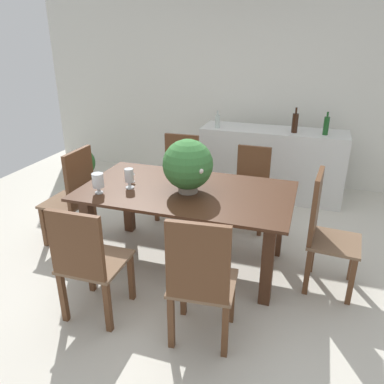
% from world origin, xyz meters
% --- Properties ---
extents(ground_plane, '(7.04, 7.04, 0.00)m').
position_xyz_m(ground_plane, '(0.00, 0.00, 0.00)').
color(ground_plane, beige).
extents(back_wall, '(6.40, 0.10, 2.60)m').
position_xyz_m(back_wall, '(0.00, 2.60, 1.30)').
color(back_wall, silver).
rests_on(back_wall, ground).
extents(dining_table, '(1.95, 1.08, 0.77)m').
position_xyz_m(dining_table, '(0.00, 0.04, 0.63)').
color(dining_table, '#422616').
rests_on(dining_table, ground).
extents(chair_far_right, '(0.42, 0.42, 0.92)m').
position_xyz_m(chair_far_right, '(0.44, 1.03, 0.51)').
color(chair_far_right, brown).
rests_on(chair_far_right, ground).
extents(chair_near_right, '(0.50, 0.47, 1.04)m').
position_xyz_m(chair_near_right, '(0.45, -0.97, 0.57)').
color(chair_near_right, brown).
rests_on(chair_near_right, ground).
extents(chair_far_left, '(0.47, 0.46, 0.98)m').
position_xyz_m(chair_far_left, '(-0.44, 1.05, 0.54)').
color(chair_far_left, brown).
rests_on(chair_far_left, ground).
extents(chair_foot_end, '(0.46, 0.47, 1.05)m').
position_xyz_m(chair_foot_end, '(1.24, 0.04, 0.57)').
color(chair_foot_end, brown).
rests_on(chair_foot_end, ground).
extents(chair_head_end, '(0.43, 0.48, 1.04)m').
position_xyz_m(chair_head_end, '(-1.23, 0.03, 0.57)').
color(chair_head_end, brown).
rests_on(chair_head_end, ground).
extents(chair_near_left, '(0.47, 0.48, 0.98)m').
position_xyz_m(chair_near_left, '(-0.44, -0.98, 0.54)').
color(chair_near_left, brown).
rests_on(chair_near_left, ground).
extents(flower_centerpiece, '(0.45, 0.45, 0.49)m').
position_xyz_m(flower_centerpiece, '(0.03, -0.01, 1.02)').
color(flower_centerpiece, gray).
rests_on(flower_centerpiece, dining_table).
extents(crystal_vase_left, '(0.10, 0.10, 0.19)m').
position_xyz_m(crystal_vase_left, '(-0.72, -0.29, 0.88)').
color(crystal_vase_left, silver).
rests_on(crystal_vase_left, dining_table).
extents(crystal_vase_center_near, '(0.08, 0.08, 0.19)m').
position_xyz_m(crystal_vase_center_near, '(-0.51, -0.09, 0.88)').
color(crystal_vase_center_near, silver).
rests_on(crystal_vase_center_near, dining_table).
extents(wine_glass, '(0.07, 0.07, 0.14)m').
position_xyz_m(wine_glass, '(-0.57, 0.06, 0.86)').
color(wine_glass, silver).
rests_on(wine_glass, dining_table).
extents(kitchen_counter, '(1.89, 0.55, 0.93)m').
position_xyz_m(kitchen_counter, '(0.55, 1.96, 0.47)').
color(kitchen_counter, silver).
rests_on(kitchen_counter, ground).
extents(wine_bottle_amber, '(0.08, 0.08, 0.32)m').
position_xyz_m(wine_bottle_amber, '(0.81, 1.88, 1.06)').
color(wine_bottle_amber, black).
rests_on(wine_bottle_amber, kitchen_counter).
extents(wine_bottle_clear, '(0.07, 0.07, 0.28)m').
position_xyz_m(wine_bottle_clear, '(1.19, 1.88, 1.05)').
color(wine_bottle_clear, '#194C1E').
rests_on(wine_bottle_clear, kitchen_counter).
extents(wine_bottle_dark, '(0.06, 0.06, 0.23)m').
position_xyz_m(wine_bottle_dark, '(-0.18, 1.82, 1.02)').
color(wine_bottle_dark, '#B2BFB7').
rests_on(wine_bottle_dark, kitchen_counter).
extents(potted_plant_floor, '(0.37, 0.37, 0.53)m').
position_xyz_m(potted_plant_floor, '(-2.16, 1.56, 0.29)').
color(potted_plant_floor, '#9E9384').
rests_on(potted_plant_floor, ground).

